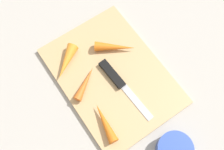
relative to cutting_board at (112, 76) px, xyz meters
The scene contains 8 objects.
ground_plane 0.01m from the cutting_board, ahead, with size 1.40×1.40×0.00m, color #ADA8A0.
cutting_board is the anchor object (origin of this frame).
knife 0.02m from the cutting_board, 23.36° to the left, with size 0.20×0.03×0.01m.
carrot_longest 0.08m from the cutting_board, 139.69° to the left, with size 0.03×0.03×0.11m, color orange.
carrot_short 0.13m from the cutting_board, 138.85° to the right, with size 0.03×0.03×0.10m, color orange.
carrot_shortest 0.08m from the cutting_board, 103.05° to the right, with size 0.02×0.02×0.10m, color orange.
carrot_long 0.13m from the cutting_board, 42.09° to the right, with size 0.03×0.03×0.10m, color orange.
small_bowl 0.25m from the cutting_board, ahead, with size 0.09×0.09×0.04m, color #3351B2.
Camera 1 is at (0.23, -0.15, 0.70)m, focal length 44.61 mm.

